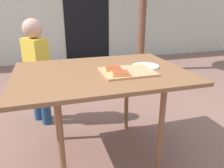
% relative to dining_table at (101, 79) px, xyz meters
% --- Properties ---
extents(ground_plane, '(16.00, 16.00, 0.00)m').
position_rel_dining_table_xyz_m(ground_plane, '(0.00, 0.00, -0.63)').
color(ground_plane, '#825B4F').
extents(house_door, '(0.90, 0.02, 2.00)m').
position_rel_dining_table_xyz_m(house_door, '(0.49, 3.08, 0.37)').
color(house_door, black).
rests_on(house_door, ground).
extents(dining_table, '(1.15, 0.84, 0.69)m').
position_rel_dining_table_xyz_m(dining_table, '(0.00, 0.00, 0.00)').
color(dining_table, brown).
rests_on(dining_table, ground).
extents(cutting_board, '(0.34, 0.27, 0.01)m').
position_rel_dining_table_xyz_m(cutting_board, '(0.16, -0.09, 0.06)').
color(cutting_board, tan).
rests_on(cutting_board, dining_table).
extents(pizza_slice_near_left, '(0.12, 0.12, 0.02)m').
position_rel_dining_table_xyz_m(pizza_slice_near_left, '(0.09, -0.15, 0.08)').
color(pizza_slice_near_left, gold).
rests_on(pizza_slice_near_left, cutting_board).
extents(pizza_slice_far_left, '(0.12, 0.12, 0.02)m').
position_rel_dining_table_xyz_m(pizza_slice_far_left, '(0.08, -0.03, 0.08)').
color(pizza_slice_far_left, gold).
rests_on(pizza_slice_far_left, cutting_board).
extents(plate_white_right, '(0.20, 0.20, 0.01)m').
position_rel_dining_table_xyz_m(plate_white_right, '(0.34, 0.01, 0.06)').
color(plate_white_right, white).
rests_on(plate_white_right, dining_table).
extents(child_left, '(0.25, 0.28, 1.00)m').
position_rel_dining_table_xyz_m(child_left, '(-0.44, 0.69, -0.06)').
color(child_left, navy).
rests_on(child_left, ground).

